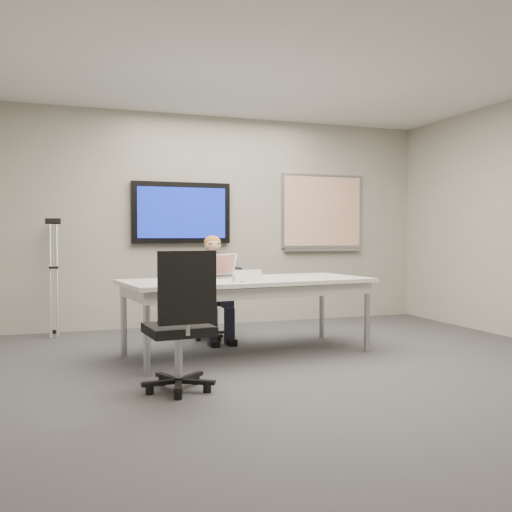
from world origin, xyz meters
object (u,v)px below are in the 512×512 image
object	(u,v)px
conference_table	(248,288)
laptop	(225,271)
seated_person	(216,299)
office_chair_far	(211,312)
office_chair_near	(180,348)

from	to	relation	value
conference_table	laptop	bearing A→B (deg)	112.26
laptop	seated_person	bearing A→B (deg)	64.25
conference_table	office_chair_far	xyz separation A→B (m)	(-0.12, 1.01, -0.37)
office_chair_near	laptop	world-z (taller)	office_chair_near
seated_person	office_chair_near	bearing A→B (deg)	-109.92
office_chair_far	office_chair_near	size ratio (longest dim) A/B	0.91
office_chair_far	conference_table	bearing A→B (deg)	-74.88
conference_table	laptop	size ratio (longest dim) A/B	5.87
conference_table	seated_person	xyz separation A→B (m)	(-0.12, 0.78, -0.19)
seated_person	laptop	size ratio (longest dim) A/B	2.74
office_chair_far	laptop	world-z (taller)	laptop
office_chair_far	laptop	bearing A→B (deg)	-84.81
office_chair_far	laptop	xyz separation A→B (m)	(-0.04, -0.73, 0.52)
conference_table	seated_person	size ratio (longest dim) A/B	2.14
office_chair_near	seated_person	distance (m)	2.12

